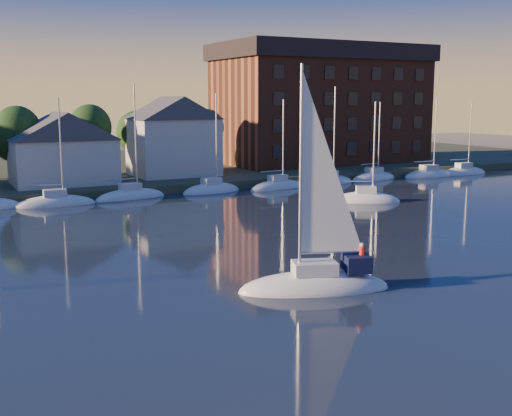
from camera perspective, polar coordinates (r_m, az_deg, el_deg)
ground at (r=28.74m, az=21.39°, el=-12.62°), size 260.00×260.00×0.00m
shoreline_land at (r=94.87m, az=-15.27°, el=3.00°), size 160.00×50.00×2.00m
wooden_dock at (r=72.78m, az=-11.22°, el=1.19°), size 120.00×3.00×1.00m
clubhouse_centre at (r=75.62m, az=-16.83°, el=5.19°), size 11.55×8.40×8.08m
clubhouse_east at (r=81.33m, az=-7.38°, el=6.43°), size 10.50×8.40×9.80m
condo_block at (r=98.47m, az=5.79°, el=9.24°), size 31.00×17.00×17.40m
tree_line at (r=83.19m, az=-12.28°, el=7.18°), size 93.40×5.40×8.90m
moored_fleet at (r=71.21m, az=-7.44°, el=1.19°), size 95.50×2.40×12.05m
hero_sailboat at (r=36.16m, az=5.43°, el=-6.41°), size 9.01×5.54×13.50m
drifting_sailboat_right at (r=67.13m, az=9.72°, el=0.61°), size 7.37×5.58×11.34m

